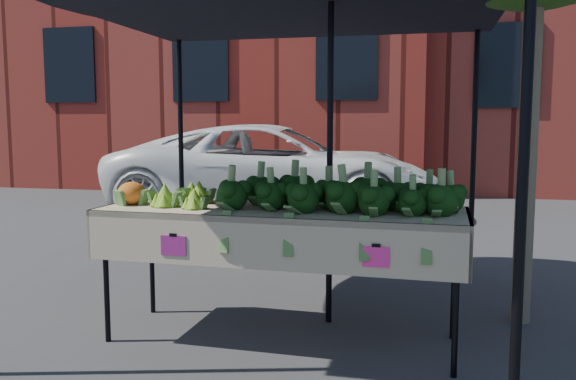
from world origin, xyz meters
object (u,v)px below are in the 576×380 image
at_px(canopy, 285,135).
at_px(vehicle, 275,50).
at_px(street_tree, 532,49).
at_px(table, 281,275).

distance_m(canopy, vehicle, 5.16).
height_order(vehicle, street_tree, vehicle).
xyz_separation_m(table, vehicle, (-1.40, 5.36, 2.14)).
bearing_deg(street_tree, table, -154.93).
relative_size(vehicle, street_tree, 1.31).
relative_size(table, canopy, 0.77).
distance_m(table, vehicle, 5.94).
relative_size(canopy, vehicle, 0.61).
distance_m(table, canopy, 1.06).
bearing_deg(vehicle, table, -169.32).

